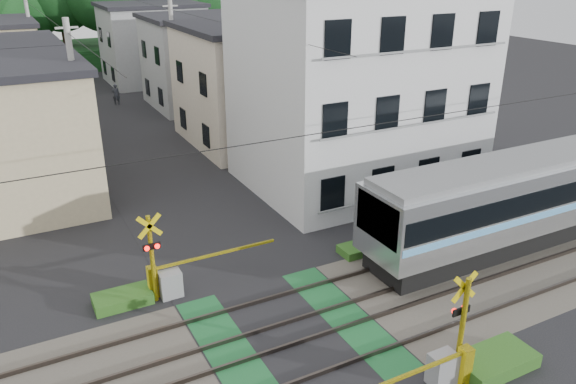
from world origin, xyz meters
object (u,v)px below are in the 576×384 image
crossing_signal_near (447,361)px  pedestrian (116,94)px  crossing_signal_far (167,277)px  apartment_block (357,87)px  commuter_train (549,190)px

crossing_signal_near → pedestrian: (-1.07, 34.49, 0.06)m
crossing_signal_far → apartment_block: apartment_block is taller
crossing_signal_far → commuter_train: bearing=-9.5°
apartment_block → commuter_train: bearing=-66.6°
crossing_signal_near → crossing_signal_far: bearing=125.3°
crossing_signal_far → apartment_block: (11.09, 5.84, 3.94)m
commuter_train → crossing_signal_near: 10.72m
commuter_train → crossing_signal_near: (-9.50, -4.85, -1.12)m
commuter_train → crossing_signal_near: commuter_train is taller
crossing_signal_near → crossing_signal_far: size_ratio=1.00×
commuter_train → apartment_block: 9.47m
crossing_signal_near → pedestrian: 34.51m
crossing_signal_near → pedestrian: crossing_signal_near is taller
commuter_train → pedestrian: bearing=109.6°
crossing_signal_near → apartment_block: size_ratio=0.46×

